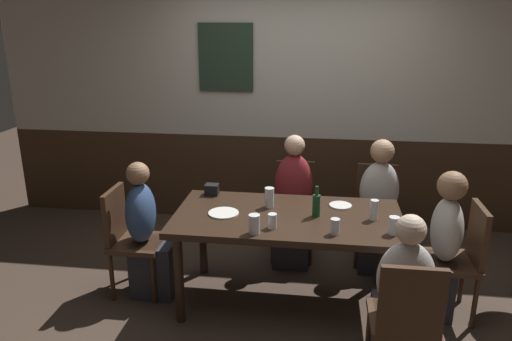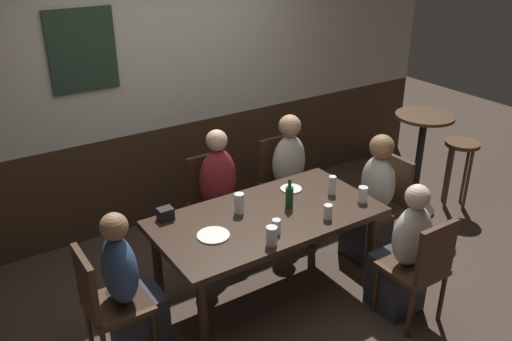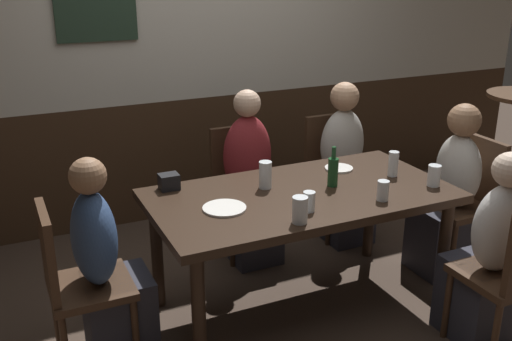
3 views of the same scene
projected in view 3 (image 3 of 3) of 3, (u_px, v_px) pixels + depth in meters
ground_plane at (298, 305)px, 3.58m from camera, size 12.00×12.00×0.00m
wall_back at (198, 51)px, 4.55m from camera, size 6.40×0.13×2.60m
dining_table at (301, 205)px, 3.36m from camera, size 1.71×0.89×0.74m
chair_head_west at (74, 278)px, 2.91m from camera, size 0.40×0.40×0.88m
chair_mid_far at (241, 183)px, 4.15m from camera, size 0.40×0.40×0.88m
chair_head_east at (468, 196)px, 3.92m from camera, size 0.40×0.40×0.88m
chair_right_far at (332, 167)px, 4.45m from camera, size 0.40×0.40×0.88m
person_head_west at (108, 277)px, 2.99m from camera, size 0.37×0.34×1.11m
person_mid_far at (250, 190)px, 4.01m from camera, size 0.34×0.37×1.18m
person_head_east at (449, 202)px, 3.86m from camera, size 0.37×0.34×1.13m
person_right_far at (344, 174)px, 4.31m from camera, size 0.34×0.37×1.17m
person_right_near at (488, 264)px, 3.13m from camera, size 0.34×0.37×1.09m
pint_glass_stout at (265, 176)px, 3.37m from camera, size 0.07×0.07×0.16m
beer_glass_half at (434, 177)px, 3.41m from camera, size 0.07×0.07×0.12m
pint_glass_amber at (309, 203)px, 3.07m from camera, size 0.06×0.06×0.11m
pint_glass_pale at (394, 165)px, 3.55m from camera, size 0.06×0.06×0.15m
beer_glass_tall at (300, 211)px, 2.93m from camera, size 0.08×0.08×0.14m
tumbler_water at (383, 192)px, 3.20m from camera, size 0.06×0.06×0.11m
beer_bottle_green at (333, 171)px, 3.39m from camera, size 0.06×0.06×0.24m
plate_white_large at (224, 208)px, 3.10m from camera, size 0.23×0.23×0.01m
plate_white_small at (339, 168)px, 3.69m from camera, size 0.18×0.18×0.01m
condiment_caddy at (169, 182)px, 3.36m from camera, size 0.11×0.09×0.09m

